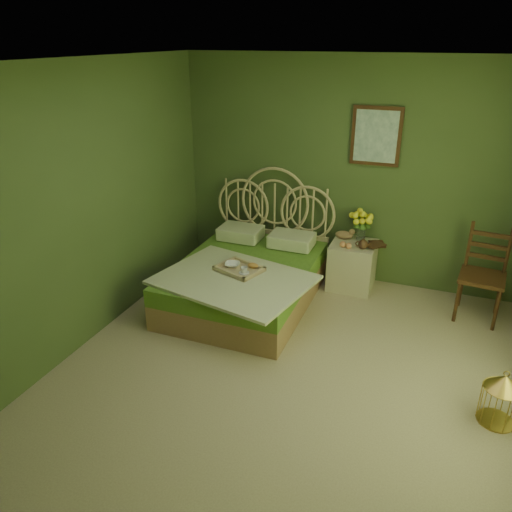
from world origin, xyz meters
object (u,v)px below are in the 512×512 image
at_px(nightstand, 353,259).
at_px(birdcage, 500,399).
at_px(chair, 484,267).
at_px(bed, 247,276).

relative_size(nightstand, birdcage, 2.30).
height_order(nightstand, chair, chair).
bearing_deg(birdcage, nightstand, 128.95).
relative_size(bed, birdcage, 4.92).
distance_m(bed, nightstand, 1.28).
xyz_separation_m(chair, birdcage, (0.14, -1.72, -0.34)).
relative_size(bed, chair, 2.13).
xyz_separation_m(nightstand, chair, (1.38, -0.15, 0.20)).
distance_m(chair, birdcage, 1.76).
distance_m(nightstand, chair, 1.40).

